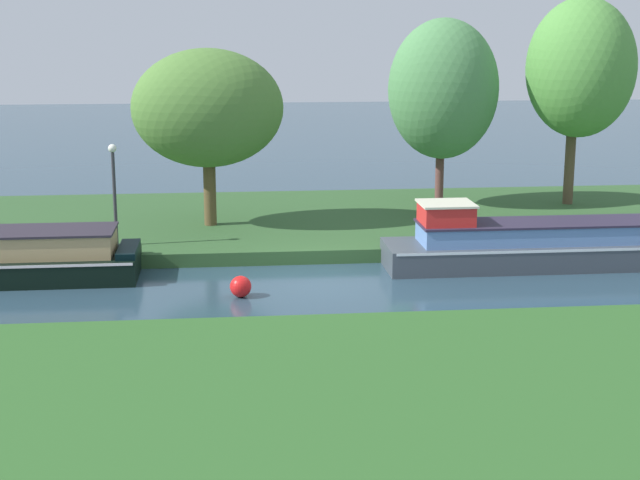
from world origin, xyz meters
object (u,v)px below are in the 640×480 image
object	(u,v)px
black_narrowboat	(54,257)
channel_buoy	(241,287)
slate_barge	(556,245)
willow_tree_centre	(443,89)
willow_tree_right	(581,68)
lamp_post	(114,182)
willow_tree_left	(208,109)
mooring_post_near	(69,243)

from	to	relation	value
black_narrowboat	channel_buoy	world-z (taller)	black_narrowboat
slate_barge	willow_tree_centre	distance (m)	8.34
slate_barge	willow_tree_right	bearing A→B (deg)	65.86
willow_tree_centre	slate_barge	bearing A→B (deg)	-76.70
lamp_post	channel_buoy	distance (m)	5.93
black_narrowboat	willow_tree_centre	distance (m)	14.69
willow_tree_left	channel_buoy	xyz separation A→B (m)	(0.81, -6.92, -3.86)
willow_tree_right	lamp_post	distance (m)	16.38
willow_tree_centre	lamp_post	size ratio (longest dim) A/B	2.20
channel_buoy	willow_tree_right	bearing A→B (deg)	36.73
slate_barge	channel_buoy	xyz separation A→B (m)	(-8.97, -2.28, -0.33)
willow_tree_left	willow_tree_centre	distance (m)	8.48
black_narrowboat	mooring_post_near	size ratio (longest dim) A/B	7.75
black_narrowboat	mooring_post_near	xyz separation A→B (m)	(0.21, 1.27, 0.09)
black_narrowboat	willow_tree_centre	bearing A→B (deg)	30.43
willow_tree_centre	channel_buoy	distance (m)	12.65
willow_tree_centre	lamp_post	world-z (taller)	willow_tree_centre
black_narrowboat	channel_buoy	size ratio (longest dim) A/B	8.15
slate_barge	willow_tree_right	distance (m)	8.62
willow_tree_right	lamp_post	world-z (taller)	willow_tree_right
willow_tree_centre	willow_tree_right	distance (m)	4.75
slate_barge	willow_tree_centre	bearing A→B (deg)	103.30
lamp_post	mooring_post_near	world-z (taller)	lamp_post
black_narrowboat	willow_tree_left	distance (m)	7.14
black_narrowboat	slate_barge	bearing A→B (deg)	0.00
willow_tree_left	channel_buoy	world-z (taller)	willow_tree_left
black_narrowboat	willow_tree_left	size ratio (longest dim) A/B	0.79
lamp_post	mooring_post_near	distance (m)	2.15
willow_tree_centre	mooring_post_near	xyz separation A→B (m)	(-12.00, -5.90, -3.82)
black_narrowboat	willow_tree_right	bearing A→B (deg)	21.47
willow_tree_right	mooring_post_near	size ratio (longest dim) A/B	12.67
lamp_post	channel_buoy	world-z (taller)	lamp_post
slate_barge	lamp_post	size ratio (longest dim) A/B	3.58
willow_tree_left	mooring_post_near	distance (m)	6.21
black_narrowboat	channel_buoy	distance (m)	5.44
channel_buoy	mooring_post_near	bearing A→B (deg)	143.09
slate_barge	willow_tree_left	xyz separation A→B (m)	(-9.78, 4.64, 3.53)
willow_tree_left	willow_tree_right	size ratio (longest dim) A/B	0.77
willow_tree_right	mooring_post_near	distance (m)	18.09
mooring_post_near	lamp_post	bearing A→B (deg)	33.28
black_narrowboat	lamp_post	distance (m)	3.02
lamp_post	willow_tree_left	bearing A→B (deg)	43.63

